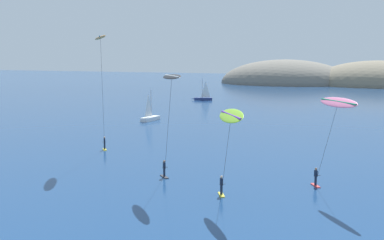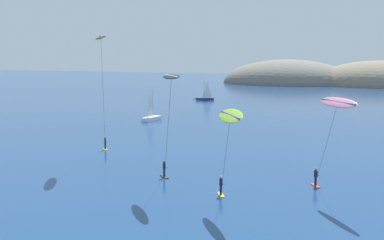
% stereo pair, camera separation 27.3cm
% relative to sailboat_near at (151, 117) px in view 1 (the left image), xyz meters
% --- Properties ---
extents(headland_island, '(130.14, 45.19, 21.15)m').
position_rel_sailboat_near_xyz_m(headland_island, '(26.54, 130.95, -0.64)').
color(headland_island, '#7A705B').
rests_on(headland_island, ground).
extents(sailboat_near, '(1.67, 5.93, 5.70)m').
position_rel_sailboat_near_xyz_m(sailboat_near, '(0.00, 0.00, 0.00)').
color(sailboat_near, white).
rests_on(sailboat_near, ground).
extents(sailboat_far, '(5.87, 3.02, 5.70)m').
position_rel_sailboat_near_xyz_m(sailboat_far, '(-7.59, 41.95, 0.00)').
color(sailboat_far, navy).
rests_on(sailboat_far, ground).
extents(kitesurfer_lime, '(4.18, 5.38, 7.72)m').
position_rel_sailboat_near_xyz_m(kitesurfer_lime, '(30.52, -41.86, 6.04)').
color(kitesurfer_lime, yellow).
rests_on(kitesurfer_lime, ground).
extents(kitesurfer_pink, '(4.73, 5.84, 8.45)m').
position_rel_sailboat_near_xyz_m(kitesurfer_pink, '(37.77, -35.95, 6.71)').
color(kitesurfer_pink, red).
rests_on(kitesurfer_pink, ground).
extents(kitesurfer_orange, '(5.33, 7.48, 14.22)m').
position_rel_sailboat_near_xyz_m(kitesurfer_orange, '(10.95, -31.17, 11.98)').
color(kitesurfer_orange, yellow).
rests_on(kitesurfer_orange, ground).
extents(kitesurfer_black, '(4.80, 5.25, 10.27)m').
position_rel_sailboat_near_xyz_m(kitesurfer_black, '(23.62, -38.58, 8.41)').
color(kitesurfer_black, '#2D2D33').
rests_on(kitesurfer_black, ground).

